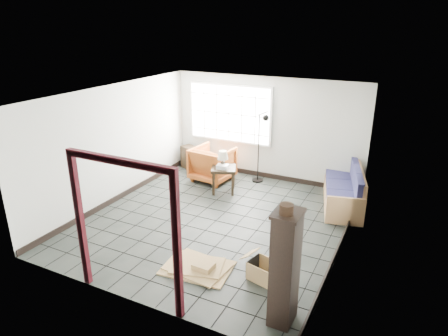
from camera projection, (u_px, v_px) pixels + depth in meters
The scene contains 15 objects.
ground at pixel (216, 221), 8.19m from camera, with size 5.50×5.50×0.00m, color black.
room_shell at pixel (216, 142), 7.63m from camera, with size 5.02×5.52×2.61m.
window_panel at pixel (230, 113), 10.32m from camera, with size 2.32×0.08×1.52m.
doorway_trim at pixel (124, 214), 5.44m from camera, with size 1.80×0.08×2.20m.
futon_sofa at pixel (346, 192), 8.79m from camera, with size 1.21×2.11×0.88m.
armchair at pixel (213, 162), 10.12m from camera, with size 0.94×0.88×0.96m, color #995B16.
side_table at pixel (224, 172), 9.41m from camera, with size 0.73×0.73×0.62m.
table_lamp at pixel (223, 156), 9.31m from camera, with size 0.27×0.27×0.40m.
projector at pixel (222, 167), 9.29m from camera, with size 0.29×0.25×0.09m.
floor_lamp at pixel (261, 145), 9.76m from camera, with size 0.50×0.45×1.86m.
console_shelf at pixel (194, 159), 10.91m from camera, with size 0.85×0.57×0.62m.
tall_shelf at pixel (285, 268), 5.19m from camera, with size 0.35×0.45×1.65m.
pot at pixel (286, 209), 4.84m from camera, with size 0.19×0.19×0.13m.
open_box at pixel (264, 271), 6.30m from camera, with size 0.79×0.51×0.41m.
cardboard_pile at pixel (198, 267), 6.59m from camera, with size 1.19×0.90×0.16m.
Camera 1 is at (3.41, -6.46, 3.87)m, focal length 32.00 mm.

